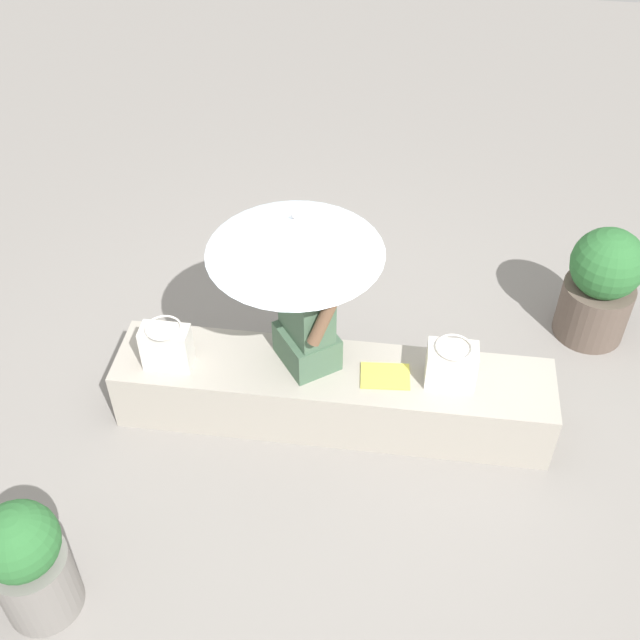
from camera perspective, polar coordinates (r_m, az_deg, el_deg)
name	(u,v)px	position (r m, az deg, el deg)	size (l,w,h in m)	color
ground_plane	(332,415)	(4.87, 0.88, -6.88)	(14.00, 14.00, 0.00)	gray
stone_bench	(332,393)	(4.72, 0.91, -5.28)	(2.55, 0.50, 0.41)	#A8A093
person_seated	(307,310)	(4.35, -0.98, 0.73)	(0.44, 0.50, 0.90)	#47664C
parasol	(295,235)	(4.09, -1.83, 6.12)	(0.95, 0.95, 1.00)	#B7B7BC
handbag_black	(451,364)	(4.47, 9.45, -3.18)	(0.28, 0.21, 0.27)	silver
tote_bag_canvas	(167,346)	(4.58, -11.00, -1.88)	(0.28, 0.21, 0.30)	silver
magazine	(385,376)	(4.54, 4.73, -4.05)	(0.28, 0.20, 0.01)	#EAE04C
planter_near	(601,285)	(5.42, 19.60, 2.39)	(0.47, 0.47, 0.82)	brown
planter_far	(28,562)	(4.09, -20.30, -16.08)	(0.38, 0.38, 0.75)	gray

